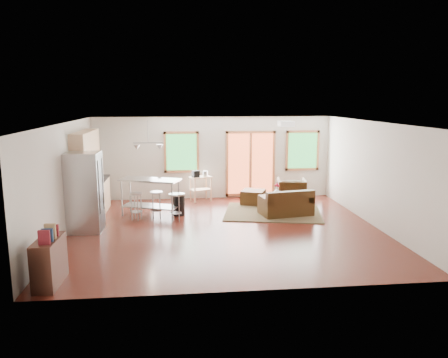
{
  "coord_description": "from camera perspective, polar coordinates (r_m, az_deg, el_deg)",
  "views": [
    {
      "loc": [
        -1.14,
        -10.22,
        3.15
      ],
      "look_at": [
        0.0,
        0.3,
        1.2
      ],
      "focal_mm": 35.0,
      "sensor_mm": 36.0,
      "label": 1
    }
  ],
  "objects": [
    {
      "name": "rug",
      "position": [
        12.33,
        6.39,
        -4.37
      ],
      "size": [
        3.0,
        2.53,
        0.03
      ],
      "primitive_type": "cube",
      "rotation": [
        0.0,
        0.0,
        -0.21
      ],
      "color": "#3F5637",
      "rests_on": "floor"
    },
    {
      "name": "armchair",
      "position": [
        13.41,
        8.8,
        -1.4
      ],
      "size": [
        0.95,
        0.91,
        0.85
      ],
      "primitive_type": "imported",
      "rotation": [
        0.0,
        0.0,
        2.97
      ],
      "color": "black",
      "rests_on": "floor"
    },
    {
      "name": "floor",
      "position": [
        10.76,
        0.17,
        -6.64
      ],
      "size": [
        7.5,
        7.0,
        0.02
      ],
      "primitive_type": "cube",
      "color": "#3C130E",
      "rests_on": "ground"
    },
    {
      "name": "bar_stool_a",
      "position": [
        11.69,
        -11.41,
        -2.69
      ],
      "size": [
        0.44,
        0.44,
        0.72
      ],
      "rotation": [
        0.0,
        0.0,
        -0.39
      ],
      "color": "#B7BABC",
      "rests_on": "floor"
    },
    {
      "name": "trash_can",
      "position": [
        12.03,
        -5.9,
        -3.29
      ],
      "size": [
        0.36,
        0.36,
        0.61
      ],
      "rotation": [
        0.0,
        0.0,
        0.11
      ],
      "color": "black",
      "rests_on": "floor"
    },
    {
      "name": "island",
      "position": [
        11.99,
        -9.62,
        -1.49
      ],
      "size": [
        1.73,
        1.18,
        1.02
      ],
      "rotation": [
        0.0,
        0.0,
        -0.37
      ],
      "color": "#B7BABC",
      "rests_on": "floor"
    },
    {
      "name": "vase",
      "position": [
        12.75,
        6.93,
        -1.52
      ],
      "size": [
        0.25,
        0.25,
        0.34
      ],
      "rotation": [
        0.0,
        0.0,
        -0.28
      ],
      "color": "silver",
      "rests_on": "coffee_table"
    },
    {
      "name": "ceiling_flush",
      "position": [
        11.18,
        8.07,
        7.16
      ],
      "size": [
        0.35,
        0.35,
        0.12
      ],
      "primitive_type": "cube",
      "color": "white",
      "rests_on": "ceiling"
    },
    {
      "name": "right_wall",
      "position": [
        11.49,
        19.16,
        0.59
      ],
      "size": [
        0.02,
        7.0,
        2.6
      ],
      "primitive_type": "cube",
      "color": "beige",
      "rests_on": "ground"
    },
    {
      "name": "ottoman",
      "position": [
        13.22,
        3.83,
        -2.39
      ],
      "size": [
        0.86,
        0.86,
        0.44
      ],
      "primitive_type": "cube",
      "rotation": [
        0.0,
        0.0,
        -0.41
      ],
      "color": "black",
      "rests_on": "floor"
    },
    {
      "name": "ceiling",
      "position": [
        10.3,
        0.18,
        7.43
      ],
      "size": [
        7.5,
        7.0,
        0.02
      ],
      "primitive_type": "cube",
      "color": "silver",
      "rests_on": "ground"
    },
    {
      "name": "refrigerator",
      "position": [
        10.91,
        -17.68,
        -1.66
      ],
      "size": [
        0.81,
        0.77,
        1.91
      ],
      "rotation": [
        0.0,
        0.0,
        -0.03
      ],
      "color": "#B7BABC",
      "rests_on": "floor"
    },
    {
      "name": "bar_stool_b",
      "position": [
        11.74,
        -8.85,
        -2.53
      ],
      "size": [
        0.37,
        0.37,
        0.73
      ],
      "rotation": [
        0.0,
        0.0,
        0.08
      ],
      "color": "#B7BABC",
      "rests_on": "floor"
    },
    {
      "name": "window_left",
      "position": [
        13.78,
        -5.57,
        3.52
      ],
      "size": [
        1.1,
        0.05,
        1.3
      ],
      "color": "#1C5425",
      "rests_on": "back_wall"
    },
    {
      "name": "loveseat",
      "position": [
        12.06,
        8.14,
        -3.4
      ],
      "size": [
        1.48,
        1.0,
        0.73
      ],
      "rotation": [
        0.0,
        0.0,
        0.17
      ],
      "color": "black",
      "rests_on": "floor"
    },
    {
      "name": "book",
      "position": [
        12.56,
        9.54,
        -1.63
      ],
      "size": [
        0.23,
        0.03,
        0.31
      ],
      "primitive_type": "imported",
      "rotation": [
        0.0,
        0.0,
        -0.02
      ],
      "color": "maroon",
      "rests_on": "coffee_table"
    },
    {
      "name": "left_wall",
      "position": [
        10.71,
        -20.24,
        -0.16
      ],
      "size": [
        0.02,
        7.0,
        2.6
      ],
      "primitive_type": "cube",
      "color": "beige",
      "rests_on": "ground"
    },
    {
      "name": "coffee_table",
      "position": [
        12.9,
        7.06,
        -2.29
      ],
      "size": [
        1.09,
        0.91,
        0.38
      ],
      "rotation": [
        0.0,
        0.0,
        0.43
      ],
      "color": "#3C1E15",
      "rests_on": "floor"
    },
    {
      "name": "front_wall",
      "position": [
        7.06,
        3.36,
        -4.79
      ],
      "size": [
        7.5,
        0.02,
        2.6
      ],
      "primitive_type": "cube",
      "color": "beige",
      "rests_on": "ground"
    },
    {
      "name": "window_right",
      "position": [
        14.36,
        10.21,
        3.68
      ],
      "size": [
        1.1,
        0.05,
        1.3
      ],
      "color": "#1C5425",
      "rests_on": "back_wall"
    },
    {
      "name": "bar_stool_c",
      "position": [
        11.39,
        -6.38,
        -2.85
      ],
      "size": [
        0.35,
        0.35,
        0.73
      ],
      "rotation": [
        0.0,
        0.0,
        0.02
      ],
      "color": "#B7BABC",
      "rests_on": "floor"
    },
    {
      "name": "cabinets",
      "position": [
        12.35,
        -17.03,
        -0.39
      ],
      "size": [
        0.64,
        2.24,
        2.3
      ],
      "color": "tan",
      "rests_on": "floor"
    },
    {
      "name": "french_doors",
      "position": [
        14.03,
        3.48,
        2.02
      ],
      "size": [
        1.6,
        0.05,
        2.1
      ],
      "color": "#AD4625",
      "rests_on": "back_wall"
    },
    {
      "name": "pendant_light",
      "position": [
        11.81,
        -9.87,
        4.2
      ],
      "size": [
        0.8,
        0.18,
        0.79
      ],
      "color": "gray",
      "rests_on": "ceiling"
    },
    {
      "name": "cup",
      "position": [
        12.05,
        -8.41,
        0.07
      ],
      "size": [
        0.12,
        0.1,
        0.11
      ],
      "primitive_type": "imported",
      "rotation": [
        0.0,
        0.0,
        0.15
      ],
      "color": "silver",
      "rests_on": "island"
    },
    {
      "name": "kitchen_cart",
      "position": [
        13.54,
        -3.15,
        -0.14
      ],
      "size": [
        0.75,
        0.62,
        0.98
      ],
      "rotation": [
        0.0,
        0.0,
        0.39
      ],
      "color": "tan",
      "rests_on": "floor"
    },
    {
      "name": "back_wall",
      "position": [
        13.9,
        -1.43,
        2.79
      ],
      "size": [
        7.5,
        0.02,
        2.6
      ],
      "primitive_type": "cube",
      "color": "beige",
      "rests_on": "ground"
    },
    {
      "name": "bookshelf",
      "position": [
        8.14,
        -21.85,
        -9.9
      ],
      "size": [
        0.39,
        0.93,
        1.08
      ],
      "rotation": [
        0.0,
        0.0,
        -0.04
      ],
      "color": "#3C1E15",
      "rests_on": "floor"
    }
  ]
}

